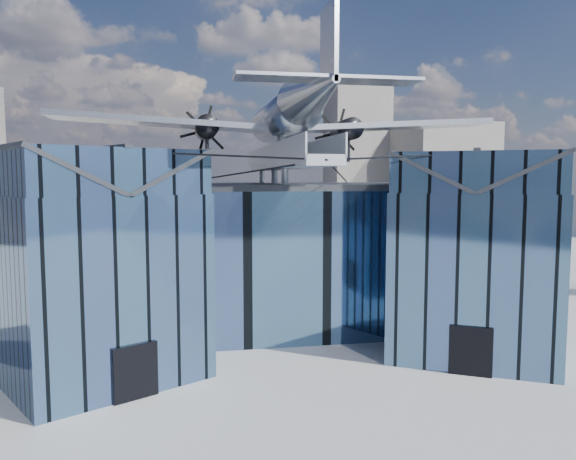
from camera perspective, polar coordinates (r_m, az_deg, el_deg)
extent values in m
plane|color=gray|center=(33.04, 0.66, -12.86)|extent=(120.00, 120.00, 0.00)
cube|color=#476891|center=(40.62, -1.84, -2.52)|extent=(28.00, 14.00, 9.50)
cube|color=#282B30|center=(40.24, -1.86, 4.47)|extent=(28.00, 14.00, 0.40)
cube|color=#476891|center=(30.58, -18.70, -5.44)|extent=(11.79, 11.43, 9.50)
cube|color=#476891|center=(30.07, -19.04, 5.58)|extent=(11.56, 11.20, 2.20)
cube|color=#282B30|center=(29.31, -23.14, 5.45)|extent=(7.98, 9.23, 2.40)
cube|color=#282B30|center=(30.97, -15.15, 5.67)|extent=(7.98, 9.23, 2.40)
cube|color=#282B30|center=(30.10, -19.10, 7.77)|extent=(4.30, 7.10, 0.18)
cube|color=black|center=(27.86, -15.25, -13.76)|extent=(2.03, 1.32, 2.60)
cube|color=black|center=(32.50, -11.30, -4.63)|extent=(0.34, 0.34, 9.50)
cube|color=#476891|center=(34.58, 18.38, -4.20)|extent=(11.79, 11.43, 9.50)
cube|color=#476891|center=(34.12, 18.68, 5.53)|extent=(11.56, 11.20, 2.20)
cube|color=#282B30|center=(34.22, 14.89, 5.64)|extent=(7.98, 9.23, 2.40)
cube|color=#282B30|center=(34.17, 22.47, 5.41)|extent=(7.98, 9.23, 2.40)
cube|color=#282B30|center=(34.15, 18.74, 7.46)|extent=(4.30, 7.10, 0.18)
cube|color=black|center=(31.41, 18.06, -11.63)|extent=(2.03, 1.32, 2.60)
cube|color=black|center=(34.92, 10.97, -3.93)|extent=(0.34, 0.34, 9.50)
cube|color=#969CA3|center=(34.82, -0.46, 6.63)|extent=(1.80, 21.00, 0.50)
cube|color=#969CA3|center=(34.69, -1.94, 7.71)|extent=(0.08, 21.00, 1.10)
cube|color=#969CA3|center=(35.01, 1.00, 7.69)|extent=(0.08, 21.00, 1.10)
cylinder|color=#969CA3|center=(44.19, -2.66, 5.50)|extent=(0.44, 0.44, 1.35)
cylinder|color=#969CA3|center=(38.26, -1.40, 5.51)|extent=(0.44, 0.44, 1.35)
cylinder|color=#969CA3|center=(34.32, -0.31, 5.52)|extent=(0.44, 0.44, 1.35)
cylinder|color=#969CA3|center=(35.34, -0.61, 8.16)|extent=(0.70, 0.70, 1.40)
cylinder|color=black|center=(26.79, -8.76, 7.58)|extent=(10.55, 6.08, 0.69)
cylinder|color=black|center=(29.12, 12.55, 7.33)|extent=(10.55, 6.08, 0.69)
cylinder|color=black|center=(32.41, -5.08, 5.73)|extent=(6.09, 17.04, 1.19)
cylinder|color=black|center=(33.54, 5.23, 5.72)|extent=(6.09, 17.04, 1.19)
cylinder|color=#A1A5AD|center=(35.49, -0.61, 11.30)|extent=(2.50, 11.00, 2.50)
sphere|color=#A1A5AD|center=(40.89, -1.99, 10.52)|extent=(2.50, 2.50, 2.50)
cube|color=black|center=(39.97, -1.77, 11.63)|extent=(1.60, 1.40, 0.50)
cone|color=#A1A5AD|center=(26.78, 2.87, 13.87)|extent=(2.50, 7.00, 2.50)
cube|color=#A1A5AD|center=(24.88, 4.19, 18.26)|extent=(0.18, 2.40, 3.40)
cube|color=#A1A5AD|center=(24.70, 4.11, 15.05)|extent=(8.00, 1.80, 0.14)
cube|color=#A1A5AD|center=(35.92, -12.16, 10.63)|extent=(14.00, 3.20, 1.08)
cylinder|color=black|center=(36.52, -8.30, 10.21)|extent=(1.44, 3.20, 1.44)
cone|color=black|center=(38.31, -8.42, 9.98)|extent=(0.70, 0.70, 0.70)
cube|color=black|center=(38.46, -8.43, 9.97)|extent=(1.05, 0.06, 3.33)
cube|color=black|center=(38.46, -8.43, 9.97)|extent=(2.53, 0.06, 2.53)
cube|color=black|center=(38.46, -8.43, 9.97)|extent=(3.33, 0.06, 1.05)
cylinder|color=black|center=(35.84, -8.23, 8.34)|extent=(0.24, 0.24, 1.75)
cube|color=#A1A5AD|center=(38.26, 9.67, 10.35)|extent=(14.00, 3.20, 1.08)
cylinder|color=black|center=(38.05, 5.90, 10.05)|extent=(1.44, 3.20, 1.44)
cone|color=black|center=(39.77, 5.15, 9.85)|extent=(0.70, 0.70, 0.70)
cube|color=black|center=(39.92, 5.09, 9.84)|extent=(1.05, 0.06, 3.33)
cube|color=black|center=(39.92, 5.09, 9.84)|extent=(2.53, 0.06, 2.53)
cube|color=black|center=(39.92, 5.09, 9.84)|extent=(3.33, 0.06, 1.05)
cylinder|color=black|center=(37.39, 6.15, 8.24)|extent=(0.24, 0.24, 1.75)
cube|color=slate|center=(87.54, 15.21, 4.34)|extent=(12.00, 14.00, 18.00)
cube|color=slate|center=(86.92, -19.87, 2.88)|extent=(14.00, 10.00, 14.00)
cube|color=slate|center=(93.16, 6.96, 7.00)|extent=(9.00, 9.00, 26.00)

